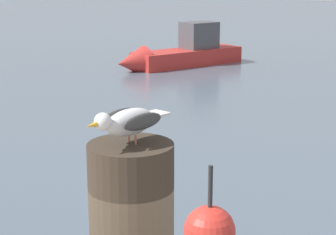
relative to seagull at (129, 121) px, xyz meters
The scene contains 2 objects.
seagull is the anchor object (origin of this frame).
boat_red 18.34m from the seagull, 122.86° to the left, with size 2.64×5.02×1.70m.
Camera 1 is at (0.75, -1.92, 3.31)m, focal length 63.06 mm.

